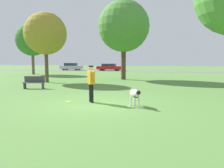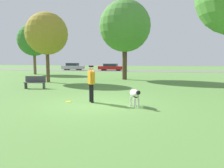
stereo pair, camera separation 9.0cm
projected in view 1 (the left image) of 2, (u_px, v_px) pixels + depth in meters
name	position (u px, v px, depth m)	size (l,w,h in m)	color
ground_plane	(96.00, 104.00, 9.64)	(120.00, 120.00, 0.00)	#56843D
far_road_strip	(142.00, 71.00, 37.85)	(120.00, 6.00, 0.01)	slate
person	(91.00, 81.00, 9.97)	(0.47, 0.63, 1.70)	black
dog	(135.00, 94.00, 9.11)	(0.61, 0.98, 0.73)	silver
frisbee	(69.00, 102.00, 10.17)	(0.26, 0.26, 0.02)	yellow
tree_near_left	(46.00, 34.00, 18.49)	(3.58, 3.58, 5.96)	brown
tree_mid_center	(124.00, 26.00, 21.13)	(4.97, 4.97, 7.67)	#4C3826
tree_far_left	(32.00, 40.00, 28.65)	(4.23, 4.23, 6.69)	brown
parked_car_silver	(71.00, 67.00, 40.73)	(4.05, 1.70, 1.33)	#B7B7BC
parked_car_red	(109.00, 67.00, 38.98)	(4.57, 1.85, 1.24)	red
park_bench	(34.00, 82.00, 14.83)	(1.45, 0.66, 0.84)	#47474C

